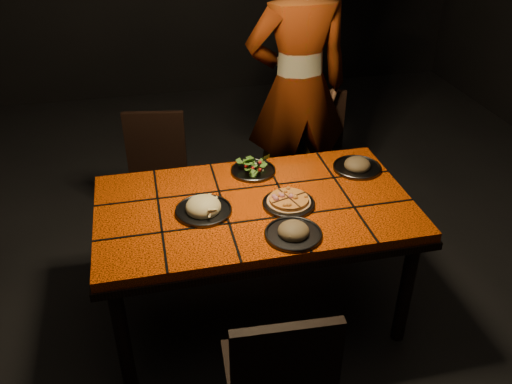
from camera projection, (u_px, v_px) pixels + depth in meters
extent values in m
cube|color=black|center=(255.00, 313.00, 3.17)|extent=(6.00, 7.00, 0.04)
cube|color=#E44607|center=(255.00, 207.00, 2.77)|extent=(1.60, 0.90, 0.05)
cube|color=black|center=(255.00, 214.00, 2.80)|extent=(1.62, 0.92, 0.04)
cylinder|color=black|center=(123.00, 338.00, 2.54)|extent=(0.07, 0.07, 0.66)
cylinder|color=black|center=(405.00, 292.00, 2.81)|extent=(0.07, 0.07, 0.66)
cylinder|color=black|center=(121.00, 244.00, 3.15)|extent=(0.07, 0.07, 0.66)
cylinder|color=black|center=(353.00, 213.00, 3.42)|extent=(0.07, 0.07, 0.66)
cube|color=black|center=(275.00, 374.00, 2.24)|extent=(0.43, 0.43, 0.04)
cube|color=black|center=(286.00, 370.00, 1.96)|extent=(0.41, 0.06, 0.44)
cylinder|color=black|center=(302.00, 373.00, 2.52)|extent=(0.03, 0.03, 0.42)
cylinder|color=black|center=(232.00, 383.00, 2.47)|extent=(0.03, 0.03, 0.42)
cube|color=black|center=(156.00, 187.00, 3.52)|extent=(0.46, 0.46, 0.04)
cube|color=black|center=(155.00, 142.00, 3.55)|extent=(0.39, 0.11, 0.43)
cylinder|color=black|center=(131.00, 229.00, 3.50)|extent=(0.03, 0.03, 0.40)
cylinder|color=black|center=(181.00, 228.00, 3.51)|extent=(0.03, 0.03, 0.40)
cylinder|color=black|center=(139.00, 202.00, 3.77)|extent=(0.03, 0.03, 0.40)
cylinder|color=black|center=(184.00, 201.00, 3.78)|extent=(0.03, 0.03, 0.40)
cube|color=black|center=(314.00, 159.00, 3.84)|extent=(0.50, 0.50, 0.04)
cube|color=black|center=(316.00, 118.00, 3.86)|extent=(0.39, 0.16, 0.43)
cylinder|color=black|center=(290.00, 196.00, 3.83)|extent=(0.03, 0.03, 0.40)
cylinder|color=black|center=(335.00, 198.00, 3.81)|extent=(0.03, 0.03, 0.40)
cylinder|color=black|center=(292.00, 174.00, 4.10)|extent=(0.03, 0.03, 0.40)
cylinder|color=black|center=(334.00, 176.00, 4.08)|extent=(0.03, 0.03, 0.40)
imported|color=brown|center=(298.00, 88.00, 3.54)|extent=(0.70, 0.47, 1.92)
cylinder|color=#3D3D43|center=(289.00, 204.00, 2.74)|extent=(0.27, 0.27, 0.01)
torus|color=#3D3D43|center=(289.00, 203.00, 2.73)|extent=(0.27, 0.27, 0.01)
cylinder|color=tan|center=(289.00, 202.00, 2.73)|extent=(0.28, 0.28, 0.01)
cylinder|color=orange|center=(289.00, 199.00, 2.72)|extent=(0.25, 0.25, 0.02)
cylinder|color=#3D3D43|center=(204.00, 211.00, 2.69)|extent=(0.28, 0.28, 0.01)
torus|color=#3D3D43|center=(204.00, 210.00, 2.68)|extent=(0.28, 0.28, 0.01)
ellipsoid|color=#F7E7A3|center=(203.00, 206.00, 2.67)|extent=(0.17, 0.17, 0.09)
cylinder|color=#3D3D43|center=(253.00, 171.00, 3.02)|extent=(0.25, 0.25, 0.01)
torus|color=#3D3D43|center=(253.00, 170.00, 3.02)|extent=(0.25, 0.25, 0.01)
cylinder|color=#3D3D43|center=(293.00, 234.00, 2.52)|extent=(0.27, 0.27, 0.01)
torus|color=#3D3D43|center=(293.00, 233.00, 2.52)|extent=(0.27, 0.27, 0.01)
ellipsoid|color=olive|center=(294.00, 230.00, 2.51)|extent=(0.16, 0.16, 0.09)
cylinder|color=#3D3D43|center=(357.00, 168.00, 3.05)|extent=(0.27, 0.27, 0.01)
torus|color=#3D3D43|center=(357.00, 167.00, 3.05)|extent=(0.27, 0.27, 0.01)
ellipsoid|color=olive|center=(357.00, 164.00, 3.04)|extent=(0.16, 0.16, 0.09)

